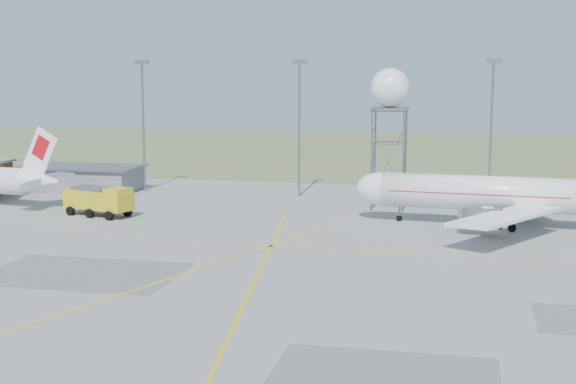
# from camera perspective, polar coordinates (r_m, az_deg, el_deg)

# --- Properties ---
(ground) EXTENTS (400.00, 400.00, 0.00)m
(ground) POSITION_cam_1_polar(r_m,az_deg,el_deg) (57.00, -2.88, -10.49)
(ground) COLOR gray
(ground) RESTS_ON ground
(grass_strip) EXTENTS (400.00, 120.00, 0.03)m
(grass_strip) POSITION_cam_1_polar(r_m,az_deg,el_deg) (193.38, 8.16, 2.89)
(grass_strip) COLOR #5D703D
(grass_strip) RESTS_ON ground
(building_grey) EXTENTS (19.00, 10.00, 3.90)m
(building_grey) POSITION_cam_1_polar(r_m,az_deg,el_deg) (131.32, -14.52, 0.96)
(building_grey) COLOR gray
(building_grey) RESTS_ON ground
(mast_a) EXTENTS (2.20, 0.50, 20.50)m
(mast_a) POSITION_cam_1_polar(r_m,az_deg,el_deg) (128.04, -10.27, 5.44)
(mast_a) COLOR slate
(mast_a) RESTS_ON ground
(mast_b) EXTENTS (2.20, 0.50, 20.50)m
(mast_b) POSITION_cam_1_polar(r_m,az_deg,el_deg) (120.62, 0.80, 5.40)
(mast_b) COLOR slate
(mast_b) RESTS_ON ground
(mast_c) EXTENTS (2.20, 0.50, 20.50)m
(mast_c) POSITION_cam_1_polar(r_m,az_deg,el_deg) (118.19, 14.27, 5.08)
(mast_c) COLOR slate
(mast_c) RESTS_ON ground
(airliner_main) EXTENTS (37.70, 36.54, 12.82)m
(airliner_main) POSITION_cam_1_polar(r_m,az_deg,el_deg) (100.25, 14.93, -0.19)
(airliner_main) COLOR white
(airliner_main) RESTS_ON ground
(radar_tower) EXTENTS (5.30, 5.30, 19.18)m
(radar_tower) POSITION_cam_1_polar(r_m,az_deg,el_deg) (109.72, 7.22, 4.35)
(radar_tower) COLOR slate
(radar_tower) RESTS_ON ground
(fire_truck) EXTENTS (10.25, 6.33, 3.89)m
(fire_truck) POSITION_cam_1_polar(r_m,az_deg,el_deg) (107.23, -13.22, -0.69)
(fire_truck) COLOR gold
(fire_truck) RESTS_ON ground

